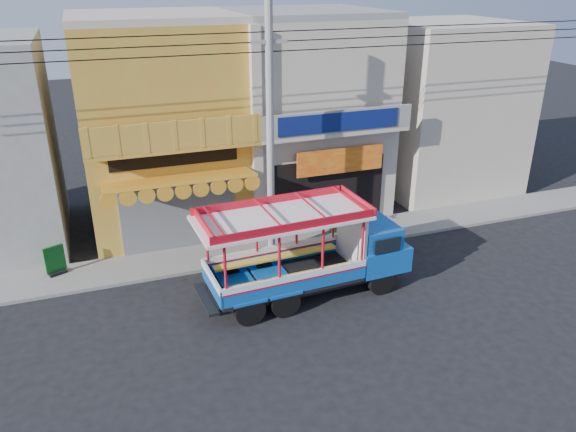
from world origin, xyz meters
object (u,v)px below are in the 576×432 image
at_px(utility_pole, 274,122).
at_px(potted_plant_a, 355,219).
at_px(potted_plant_b, 332,222).
at_px(songthaew_truck, 320,250).
at_px(green_sign, 55,262).

relative_size(utility_pole, potted_plant_a, 28.34).
bearing_deg(potted_plant_b, potted_plant_a, -121.74).
height_order(songthaew_truck, green_sign, songthaew_truck).
distance_m(utility_pole, potted_plant_a, 5.77).
relative_size(songthaew_truck, green_sign, 6.53).
bearing_deg(utility_pole, potted_plant_b, 19.78).
distance_m(green_sign, potted_plant_b, 10.23).
bearing_deg(green_sign, potted_plant_b, -0.60).
height_order(potted_plant_a, potted_plant_b, potted_plant_a).
distance_m(utility_pole, potted_plant_b, 5.32).
distance_m(songthaew_truck, potted_plant_a, 4.85).
bearing_deg(utility_pole, green_sign, 171.86).
distance_m(green_sign, potted_plant_a, 11.15).
distance_m(utility_pole, songthaew_truck, 4.54).
xyz_separation_m(green_sign, potted_plant_b, (10.23, -0.11, -0.01)).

